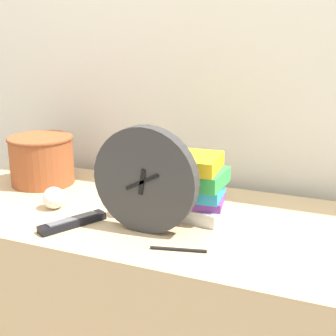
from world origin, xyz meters
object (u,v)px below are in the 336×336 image
(book_stack, at_px, (187,184))
(tv_remote, at_px, (73,222))
(crumpled_paper_ball, at_px, (54,198))
(pen, at_px, (178,249))
(basket, at_px, (42,159))
(desk_clock, at_px, (145,180))

(book_stack, height_order, tv_remote, book_stack)
(crumpled_paper_ball, bearing_deg, tv_remote, -35.82)
(tv_remote, bearing_deg, pen, -5.09)
(basket, relative_size, tv_remote, 1.18)
(tv_remote, bearing_deg, basket, 137.73)
(book_stack, bearing_deg, basket, 171.63)
(desk_clock, bearing_deg, pen, -32.03)
(desk_clock, xyz_separation_m, crumpled_paper_ball, (-0.33, 0.04, -0.11))
(desk_clock, bearing_deg, basket, 155.67)
(book_stack, xyz_separation_m, basket, (-0.57, 0.08, -0.01))
(desk_clock, distance_m, tv_remote, 0.25)
(book_stack, distance_m, basket, 0.57)
(tv_remote, bearing_deg, crumpled_paper_ball, 144.18)
(crumpled_paper_ball, bearing_deg, desk_clock, -7.28)
(book_stack, relative_size, pen, 1.83)
(basket, relative_size, crumpled_paper_ball, 3.35)
(pen, bearing_deg, tv_remote, 174.91)
(book_stack, relative_size, tv_remote, 1.33)
(pen, bearing_deg, book_stack, 105.33)
(desk_clock, height_order, book_stack, desk_clock)
(basket, bearing_deg, crumpled_paper_ball, -46.10)
(tv_remote, relative_size, pen, 1.38)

